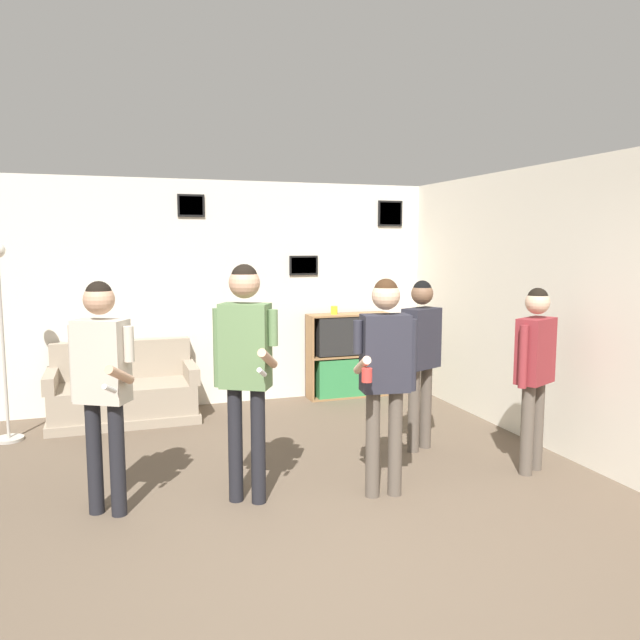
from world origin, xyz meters
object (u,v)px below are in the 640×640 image
(bookshelf, at_px, (349,356))
(person_spectator_far_right, at_px, (535,361))
(person_player_foreground_center, at_px, (245,356))
(person_spectator_near_bookshelf, at_px, (421,348))
(drinking_cup, at_px, (334,310))
(person_watcher_holding_cup, at_px, (385,364))
(floor_lamp, at_px, (2,335))
(person_player_foreground_left, at_px, (102,373))
(couch, at_px, (124,395))
(bottle_on_floor, at_px, (90,436))

(bookshelf, relative_size, person_spectator_far_right, 0.68)
(bookshelf, distance_m, person_player_foreground_center, 3.46)
(person_spectator_near_bookshelf, bearing_deg, drinking_cup, 92.30)
(person_spectator_far_right, bearing_deg, person_player_foreground_center, 176.06)
(person_player_foreground_center, xyz_separation_m, drinking_cup, (1.73, 2.81, -0.01))
(person_spectator_near_bookshelf, height_order, person_spectator_far_right, person_spectator_near_bookshelf)
(bookshelf, bearing_deg, person_spectator_far_right, -80.12)
(person_watcher_holding_cup, bearing_deg, person_player_foreground_center, 167.40)
(floor_lamp, xyz_separation_m, person_player_foreground_left, (0.94, -2.11, -0.02))
(bookshelf, bearing_deg, person_player_foreground_left, -137.45)
(couch, xyz_separation_m, person_watcher_holding_cup, (1.86, -2.84, 0.76))
(person_spectator_near_bookshelf, xyz_separation_m, person_spectator_far_right, (0.63, -0.84, -0.02))
(bottle_on_floor, distance_m, drinking_cup, 3.24)
(floor_lamp, bearing_deg, couch, 19.21)
(bookshelf, xyz_separation_m, bottle_on_floor, (-3.10, -0.99, -0.44))
(bookshelf, distance_m, person_spectator_near_bookshelf, 2.19)
(couch, relative_size, person_player_foreground_center, 0.88)
(person_spectator_far_right, height_order, bottle_on_floor, person_spectator_far_right)
(couch, height_order, bottle_on_floor, couch)
(person_spectator_far_right, distance_m, drinking_cup, 3.07)
(floor_lamp, height_order, person_player_foreground_left, floor_lamp)
(person_watcher_holding_cup, bearing_deg, drinking_cup, 77.08)
(person_spectator_far_right, bearing_deg, person_spectator_near_bookshelf, 127.19)
(person_player_foreground_left, bearing_deg, person_watcher_holding_cup, -9.52)
(person_spectator_far_right, bearing_deg, bottle_on_floor, 151.22)
(person_player_foreground_left, distance_m, person_watcher_holding_cup, 2.07)
(person_player_foreground_center, distance_m, bottle_on_floor, 2.40)
(person_player_foreground_left, xyz_separation_m, person_player_foreground_center, (1.01, -0.11, 0.08))
(drinking_cup, bearing_deg, person_spectator_far_right, -76.41)
(couch, relative_size, bottle_on_floor, 7.03)
(person_player_foreground_center, distance_m, person_watcher_holding_cup, 1.06)
(person_player_foreground_center, relative_size, bottle_on_floor, 8.02)
(couch, height_order, floor_lamp, floor_lamp)
(person_player_foreground_left, xyz_separation_m, person_spectator_near_bookshelf, (2.82, 0.56, -0.06))
(person_spectator_near_bookshelf, bearing_deg, person_spectator_far_right, -52.81)
(person_spectator_near_bookshelf, bearing_deg, person_player_foreground_center, -159.82)
(couch, bearing_deg, drinking_cup, 4.47)
(floor_lamp, height_order, person_player_foreground_center, floor_lamp)
(person_player_foreground_left, distance_m, person_player_foreground_center, 1.02)
(person_player_foreground_left, bearing_deg, person_spectator_far_right, -4.64)
(person_player_foreground_left, bearing_deg, bookshelf, 42.55)
(drinking_cup, bearing_deg, couch, -175.53)
(person_player_foreground_left, relative_size, person_player_foreground_center, 0.94)
(bookshelf, bearing_deg, drinking_cup, 179.77)
(couch, height_order, person_spectator_far_right, person_spectator_far_right)
(person_spectator_near_bookshelf, bearing_deg, bookshelf, 86.92)
(floor_lamp, bearing_deg, person_spectator_near_bookshelf, -22.48)
(person_spectator_far_right, bearing_deg, floor_lamp, 151.44)
(bookshelf, bearing_deg, person_watcher_holding_cup, -106.47)
(floor_lamp, relative_size, person_player_foreground_center, 1.08)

